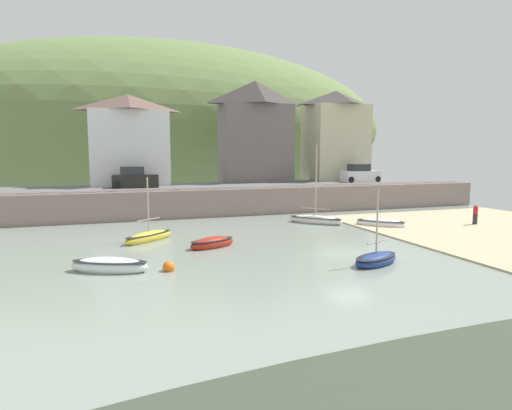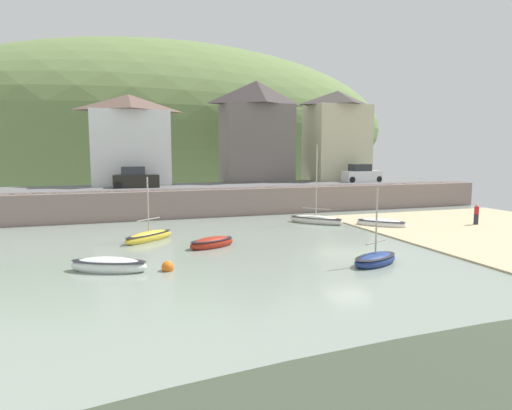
% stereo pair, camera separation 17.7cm
% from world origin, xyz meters
% --- Properties ---
extents(quay_seawall, '(48.00, 9.40, 2.40)m').
position_xyz_m(quay_seawall, '(0.00, 17.50, 1.36)').
color(quay_seawall, gray).
rests_on(quay_seawall, ground).
extents(hillside_backdrop, '(80.00, 44.00, 27.36)m').
position_xyz_m(hillside_backdrop, '(-4.04, 55.20, 9.57)').
color(hillside_backdrop, olive).
rests_on(hillside_backdrop, ground).
extents(waterfront_building_left, '(7.78, 5.86, 8.95)m').
position_xyz_m(waterfront_building_left, '(-10.53, 25.20, 6.94)').
color(waterfront_building_left, silver).
rests_on(waterfront_building_left, ground).
extents(waterfront_building_centre, '(7.87, 4.69, 10.93)m').
position_xyz_m(waterfront_building_centre, '(2.93, 25.20, 7.97)').
color(waterfront_building_centre, '#69615D').
rests_on(waterfront_building_centre, ground).
extents(waterfront_building_right, '(6.87, 5.49, 10.28)m').
position_xyz_m(waterfront_building_right, '(12.83, 25.20, 7.61)').
color(waterfront_building_right, beige).
rests_on(waterfront_building_right, ground).
extents(sailboat_tall_mast, '(3.64, 3.21, 4.30)m').
position_xyz_m(sailboat_tall_mast, '(-10.40, 7.24, 0.27)').
color(sailboat_tall_mast, gold).
rests_on(sailboat_tall_mast, ground).
extents(sailboat_blue_trim, '(3.55, 3.59, 0.84)m').
position_xyz_m(sailboat_blue_trim, '(6.90, 7.09, 0.26)').
color(sailboat_blue_trim, white).
rests_on(sailboat_blue_trim, ground).
extents(fishing_boat_green, '(3.96, 4.11, 6.44)m').
position_xyz_m(fishing_boat_green, '(2.90, 10.15, 0.29)').
color(fishing_boat_green, silver).
rests_on(fishing_boat_green, ground).
extents(motorboat_with_cabin, '(3.28, 2.29, 0.81)m').
position_xyz_m(motorboat_with_cabin, '(-6.96, 4.14, 0.25)').
color(motorboat_with_cabin, '#A12617').
rests_on(motorboat_with_cabin, ground).
extents(rowboat_small_beached, '(3.96, 2.68, 0.90)m').
position_xyz_m(rowboat_small_beached, '(-12.88, 0.40, 0.28)').
color(rowboat_small_beached, white).
rests_on(rowboat_small_beached, ground).
extents(sailboat_far_left, '(3.41, 2.52, 4.11)m').
position_xyz_m(sailboat_far_left, '(0.04, -2.53, 0.25)').
color(sailboat_far_left, navy).
rests_on(sailboat_far_left, ground).
extents(parked_car_near_slipway, '(4.18, 1.90, 1.95)m').
position_xyz_m(parked_car_near_slipway, '(-10.35, 20.70, 3.20)').
color(parked_car_near_slipway, black).
rests_on(parked_car_near_slipway, ground).
extents(parked_car_by_wall, '(4.12, 1.82, 1.95)m').
position_xyz_m(parked_car_by_wall, '(13.48, 20.70, 3.20)').
color(parked_car_by_wall, silver).
rests_on(parked_car_by_wall, ground).
extents(person_on_slipway, '(0.34, 0.34, 1.62)m').
position_xyz_m(person_on_slipway, '(14.15, 5.19, 0.98)').
color(person_on_slipway, '#282833').
rests_on(person_on_slipway, ground).
extents(mooring_buoy, '(0.60, 0.60, 0.60)m').
position_xyz_m(mooring_buoy, '(-10.17, -0.41, 0.18)').
color(mooring_buoy, orange).
rests_on(mooring_buoy, ground).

